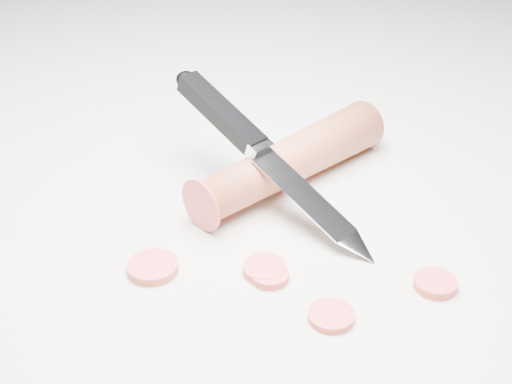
# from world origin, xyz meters

# --- Properties ---
(ground) EXTENTS (2.40, 2.40, 0.00)m
(ground) POSITION_xyz_m (0.00, 0.00, 0.00)
(ground) COLOR silver
(ground) RESTS_ON ground
(carrot) EXTENTS (0.15, 0.20, 0.04)m
(carrot) POSITION_xyz_m (-0.02, 0.09, 0.02)
(carrot) COLOR #BD5234
(carrot) RESTS_ON ground
(carrot_slice_0) EXTENTS (0.03, 0.03, 0.01)m
(carrot_slice_0) POSITION_xyz_m (0.04, -0.08, 0.00)
(carrot_slice_0) COLOR #F24A50
(carrot_slice_0) RESTS_ON ground
(carrot_slice_1) EXTENTS (0.03, 0.03, 0.01)m
(carrot_slice_1) POSITION_xyz_m (0.11, -0.03, 0.00)
(carrot_slice_1) COLOR #F24A50
(carrot_slice_1) RESTS_ON ground
(carrot_slice_2) EXTENTS (0.04, 0.04, 0.01)m
(carrot_slice_2) POSITION_xyz_m (-0.10, -0.06, 0.00)
(carrot_slice_2) COLOR #F24A50
(carrot_slice_2) RESTS_ON ground
(carrot_slice_3) EXTENTS (0.03, 0.03, 0.01)m
(carrot_slice_3) POSITION_xyz_m (-0.02, -0.04, 0.00)
(carrot_slice_3) COLOR #F24A50
(carrot_slice_3) RESTS_ON ground
(carrot_slice_4) EXTENTS (0.03, 0.03, 0.01)m
(carrot_slice_4) POSITION_xyz_m (-0.01, -0.05, 0.00)
(carrot_slice_4) COLOR #F24A50
(carrot_slice_4) RESTS_ON ground
(kitchen_knife) EXTENTS (0.21, 0.15, 0.09)m
(kitchen_knife) POSITION_xyz_m (-0.03, 0.05, 0.05)
(kitchen_knife) COLOR silver
(kitchen_knife) RESTS_ON ground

